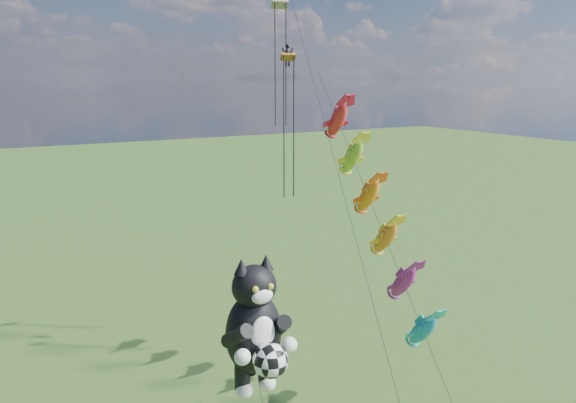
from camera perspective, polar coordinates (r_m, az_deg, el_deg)
cat_kite_rig at (r=23.54m, az=-3.26°, el=-12.60°), size 2.75×4.16×11.81m
fish_windsock_rig at (r=33.36m, az=9.00°, el=-1.55°), size 1.20×15.97×19.23m
parafoil_rig at (r=36.55m, az=0.22°, el=12.96°), size 2.50×17.50×26.60m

